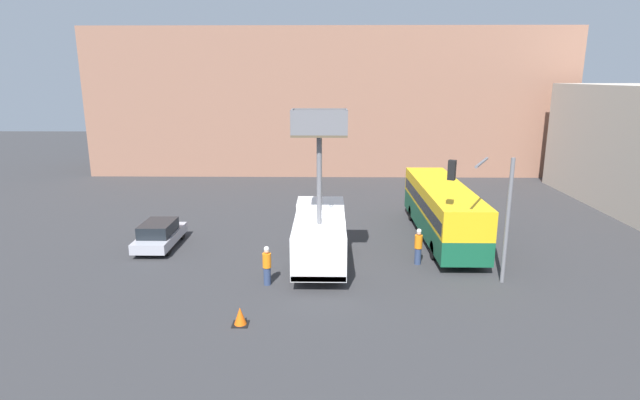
{
  "coord_description": "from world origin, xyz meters",
  "views": [
    {
      "loc": [
        -0.09,
        -23.08,
        9.03
      ],
      "look_at": [
        -0.48,
        0.8,
        3.07
      ],
      "focal_mm": 28.0,
      "sensor_mm": 36.0,
      "label": 1
    }
  ],
  "objects_px": {
    "utility_truck": "(320,233)",
    "parked_car_curbside": "(160,234)",
    "road_worker_near_truck": "(267,266)",
    "road_worker_directing": "(418,246)",
    "traffic_cone_near_truck": "(240,317)",
    "traffic_light_pole": "(487,198)",
    "city_bus": "(442,207)"
  },
  "relations": [
    {
      "from": "traffic_cone_near_truck",
      "to": "utility_truck",
      "type": "bearing_deg",
      "value": 64.69
    },
    {
      "from": "traffic_cone_near_truck",
      "to": "parked_car_curbside",
      "type": "xyz_separation_m",
      "value": [
        -5.82,
        8.58,
        0.41
      ]
    },
    {
      "from": "utility_truck",
      "to": "traffic_cone_near_truck",
      "type": "bearing_deg",
      "value": -115.31
    },
    {
      "from": "city_bus",
      "to": "parked_car_curbside",
      "type": "bearing_deg",
      "value": 86.89
    },
    {
      "from": "utility_truck",
      "to": "traffic_light_pole",
      "type": "xyz_separation_m",
      "value": [
        7.41,
        -1.48,
        2.14
      ]
    },
    {
      "from": "road_worker_near_truck",
      "to": "traffic_cone_near_truck",
      "type": "relative_size",
      "value": 2.6
    },
    {
      "from": "traffic_light_pole",
      "to": "road_worker_near_truck",
      "type": "bearing_deg",
      "value": -174.8
    },
    {
      "from": "traffic_light_pole",
      "to": "traffic_cone_near_truck",
      "type": "xyz_separation_m",
      "value": [
        -10.27,
        -4.58,
        -3.47
      ]
    },
    {
      "from": "utility_truck",
      "to": "parked_car_curbside",
      "type": "height_order",
      "value": "utility_truck"
    },
    {
      "from": "road_worker_near_truck",
      "to": "road_worker_directing",
      "type": "height_order",
      "value": "road_worker_directing"
    },
    {
      "from": "city_bus",
      "to": "parked_car_curbside",
      "type": "relative_size",
      "value": 2.68
    },
    {
      "from": "city_bus",
      "to": "traffic_cone_near_truck",
      "type": "height_order",
      "value": "city_bus"
    },
    {
      "from": "city_bus",
      "to": "road_worker_near_truck",
      "type": "distance_m",
      "value": 11.43
    },
    {
      "from": "parked_car_curbside",
      "to": "road_worker_directing",
      "type": "bearing_deg",
      "value": -9.52
    },
    {
      "from": "utility_truck",
      "to": "traffic_cone_near_truck",
      "type": "height_order",
      "value": "utility_truck"
    },
    {
      "from": "traffic_cone_near_truck",
      "to": "parked_car_curbside",
      "type": "relative_size",
      "value": 0.16
    },
    {
      "from": "utility_truck",
      "to": "traffic_cone_near_truck",
      "type": "relative_size",
      "value": 11.02
    },
    {
      "from": "road_worker_near_truck",
      "to": "parked_car_curbside",
      "type": "relative_size",
      "value": 0.43
    },
    {
      "from": "city_bus",
      "to": "traffic_light_pole",
      "type": "height_order",
      "value": "traffic_light_pole"
    },
    {
      "from": "city_bus",
      "to": "road_worker_directing",
      "type": "distance_m",
      "value": 4.73
    },
    {
      "from": "traffic_light_pole",
      "to": "utility_truck",
      "type": "bearing_deg",
      "value": 168.73
    },
    {
      "from": "traffic_light_pole",
      "to": "parked_car_curbside",
      "type": "distance_m",
      "value": 16.86
    },
    {
      "from": "traffic_light_pole",
      "to": "road_worker_directing",
      "type": "bearing_deg",
      "value": 146.16
    },
    {
      "from": "utility_truck",
      "to": "road_worker_directing",
      "type": "distance_m",
      "value": 4.89
    },
    {
      "from": "traffic_light_pole",
      "to": "road_worker_directing",
      "type": "height_order",
      "value": "traffic_light_pole"
    },
    {
      "from": "parked_car_curbside",
      "to": "traffic_cone_near_truck",
      "type": "bearing_deg",
      "value": -55.82
    },
    {
      "from": "parked_car_curbside",
      "to": "utility_truck",
      "type": "bearing_deg",
      "value": -16.17
    },
    {
      "from": "traffic_light_pole",
      "to": "traffic_cone_near_truck",
      "type": "relative_size",
      "value": 8.19
    },
    {
      "from": "road_worker_directing",
      "to": "parked_car_curbside",
      "type": "xyz_separation_m",
      "value": [
        -13.52,
        2.27,
        -0.18
      ]
    },
    {
      "from": "utility_truck",
      "to": "parked_car_curbside",
      "type": "xyz_separation_m",
      "value": [
        -8.69,
        2.52,
        -0.92
      ]
    },
    {
      "from": "utility_truck",
      "to": "city_bus",
      "type": "distance_m",
      "value": 8.17
    },
    {
      "from": "utility_truck",
      "to": "road_worker_near_truck",
      "type": "distance_m",
      "value": 3.37
    }
  ]
}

